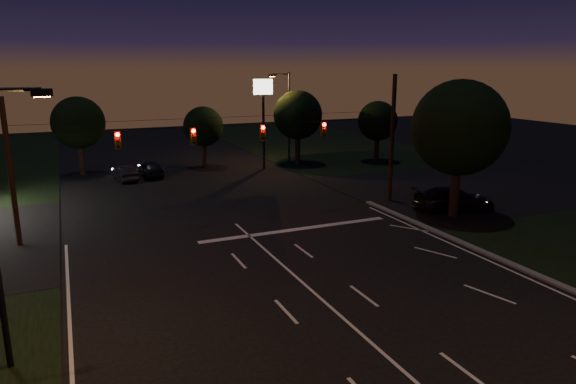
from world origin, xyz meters
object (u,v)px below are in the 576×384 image
car_oncoming_b (125,173)px  utility_pole_right (389,201)px  car_cross (454,199)px  tree_right_near (458,129)px  car_oncoming_a (150,169)px

car_oncoming_b → utility_pole_right: bearing=131.6°
car_oncoming_b → car_cross: 26.89m
car_oncoming_b → car_cross: car_cross is taller
tree_right_near → car_oncoming_b: (-18.30, 19.67, -5.02)m
tree_right_near → car_oncoming_b: bearing=132.9°
car_oncoming_b → car_cross: (19.24, -18.78, 0.14)m
utility_pole_right → car_cross: utility_pole_right is taller
utility_pole_right → car_oncoming_b: (-16.77, 14.84, 0.66)m
car_oncoming_a → car_cross: bearing=127.8°
utility_pole_right → car_oncoming_b: bearing=138.5°
utility_pole_right → car_oncoming_a: utility_pole_right is taller
car_oncoming_a → car_oncoming_b: 2.39m
utility_pole_right → car_oncoming_a: size_ratio=2.11×
tree_right_near → utility_pole_right: bearing=107.5°
utility_pole_right → car_cross: size_ratio=1.65×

